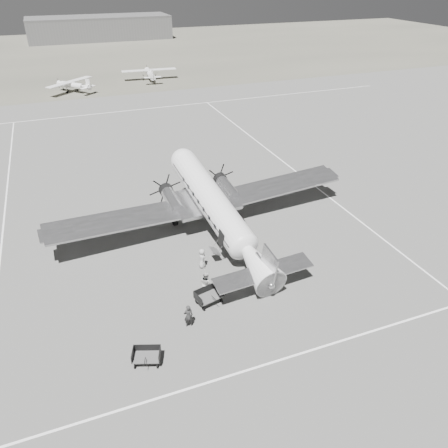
% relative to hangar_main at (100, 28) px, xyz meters
% --- Properties ---
extents(ground, '(260.00, 260.00, 0.00)m').
position_rel_hangar_main_xyz_m(ground, '(-5.00, -120.00, -3.30)').
color(ground, '#61615F').
rests_on(ground, ground).
extents(taxi_line_near, '(60.00, 0.15, 0.01)m').
position_rel_hangar_main_xyz_m(taxi_line_near, '(-5.00, -134.00, -3.29)').
color(taxi_line_near, white).
rests_on(taxi_line_near, ground).
extents(taxi_line_right, '(0.15, 80.00, 0.01)m').
position_rel_hangar_main_xyz_m(taxi_line_right, '(7.00, -120.00, -3.29)').
color(taxi_line_right, white).
rests_on(taxi_line_right, ground).
extents(taxi_line_left, '(0.15, 60.00, 0.01)m').
position_rel_hangar_main_xyz_m(taxi_line_left, '(-23.00, -110.00, -3.29)').
color(taxi_line_left, white).
rests_on(taxi_line_left, ground).
extents(taxi_line_horizon, '(90.00, 0.15, 0.01)m').
position_rel_hangar_main_xyz_m(taxi_line_horizon, '(-5.00, -80.00, -3.29)').
color(taxi_line_horizon, white).
rests_on(taxi_line_horizon, ground).
extents(grass_infield, '(260.00, 90.00, 0.01)m').
position_rel_hangar_main_xyz_m(grass_infield, '(-5.00, -25.00, -3.30)').
color(grass_infield, '#696658').
rests_on(grass_infield, ground).
extents(hangar_main, '(42.00, 14.00, 6.60)m').
position_rel_hangar_main_xyz_m(hangar_main, '(0.00, 0.00, 0.00)').
color(hangar_main, '#5D5D5D').
rests_on(hangar_main, ground).
extents(dc3_airliner, '(28.67, 21.00, 5.19)m').
position_rel_hangar_main_xyz_m(dc3_airliner, '(-5.96, -119.74, -0.70)').
color(dc3_airliner, silver).
rests_on(dc3_airliner, ground).
extents(light_plane_left, '(13.19, 13.02, 2.13)m').
position_rel_hangar_main_xyz_m(light_plane_left, '(-13.38, -64.73, -2.24)').
color(light_plane_left, white).
rests_on(light_plane_left, ground).
extents(light_plane_right, '(11.46, 9.57, 2.25)m').
position_rel_hangar_main_xyz_m(light_plane_right, '(1.76, -60.28, -2.17)').
color(light_plane_right, white).
rests_on(light_plane_right, ground).
extents(baggage_cart_near, '(2.16, 1.75, 1.07)m').
position_rel_hangar_main_xyz_m(baggage_cart_near, '(-9.36, -127.75, -2.76)').
color(baggage_cart_near, '#4E4E4E').
rests_on(baggage_cart_near, ground).
extents(baggage_cart_far, '(1.99, 1.69, 0.95)m').
position_rel_hangar_main_xyz_m(baggage_cart_far, '(-14.44, -131.39, -2.82)').
color(baggage_cart_far, '#4E4E4E').
rests_on(baggage_cart_far, ground).
extents(ground_crew, '(0.63, 0.44, 1.65)m').
position_rel_hangar_main_xyz_m(ground_crew, '(-11.30, -129.37, -2.47)').
color(ground_crew, '#2C2C2C').
rests_on(ground_crew, ground).
extents(ramp_agent, '(0.93, 1.07, 1.91)m').
position_rel_hangar_main_xyz_m(ramp_agent, '(-9.22, -126.82, -2.35)').
color(ramp_agent, silver).
rests_on(ramp_agent, ground).
extents(passenger, '(0.72, 0.90, 1.61)m').
position_rel_hangar_main_xyz_m(passenger, '(-8.49, -123.70, -2.50)').
color(passenger, '#B5B5B3').
rests_on(passenger, ground).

